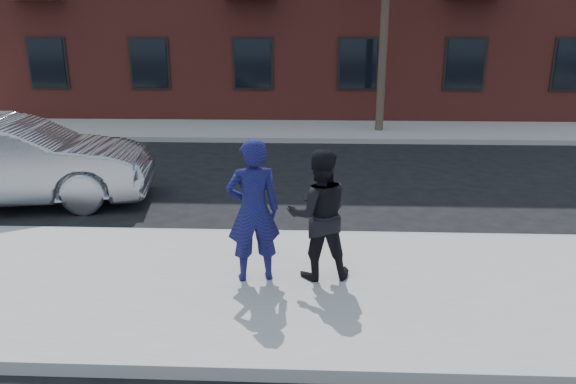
{
  "coord_description": "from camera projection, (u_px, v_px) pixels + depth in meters",
  "views": [
    {
      "loc": [
        2.18,
        -6.1,
        3.12
      ],
      "look_at": [
        1.91,
        0.4,
        1.16
      ],
      "focal_mm": 32.0,
      "sensor_mm": 36.0,
      "label": 1
    }
  ],
  "objects": [
    {
      "name": "ground",
      "position": [
        144.0,
        282.0,
        6.82
      ],
      "size": [
        100.0,
        100.0,
        0.0
      ],
      "primitive_type": "plane",
      "color": "black",
      "rests_on": "ground"
    },
    {
      "name": "near_sidewalk",
      "position": [
        137.0,
        286.0,
        6.56
      ],
      "size": [
        50.0,
        3.5,
        0.15
      ],
      "primitive_type": "cube",
      "color": "#989590",
      "rests_on": "ground"
    },
    {
      "name": "near_curb",
      "position": [
        173.0,
        234.0,
        8.28
      ],
      "size": [
        50.0,
        0.1,
        0.15
      ],
      "primitive_type": "cube",
      "color": "#999691",
      "rests_on": "ground"
    },
    {
      "name": "far_sidewalk",
      "position": [
        246.0,
        130.0,
        17.56
      ],
      "size": [
        50.0,
        3.5,
        0.15
      ],
      "primitive_type": "cube",
      "color": "#989590",
      "rests_on": "ground"
    },
    {
      "name": "far_curb",
      "position": [
        239.0,
        140.0,
        15.84
      ],
      "size": [
        50.0,
        0.1,
        0.15
      ],
      "primitive_type": "cube",
      "color": "#999691",
      "rests_on": "ground"
    },
    {
      "name": "silver_sedan",
      "position": [
        9.0,
        162.0,
        9.74
      ],
      "size": [
        5.42,
        2.71,
        1.71
      ],
      "primitive_type": "imported",
      "rotation": [
        0.0,
        0.0,
        1.75
      ],
      "color": "#999BA3",
      "rests_on": "ground"
    },
    {
      "name": "man_hoodie",
      "position": [
        253.0,
        211.0,
        6.34
      ],
      "size": [
        0.75,
        0.58,
        1.83
      ],
      "rotation": [
        0.0,
        0.0,
        3.37
      ],
      "color": "navy",
      "rests_on": "near_sidewalk"
    },
    {
      "name": "man_peacoat",
      "position": [
        319.0,
        215.0,
        6.43
      ],
      "size": [
        0.9,
        0.74,
        1.68
      ],
      "rotation": [
        0.0,
        0.0,
        3.28
      ],
      "color": "black",
      "rests_on": "near_sidewalk"
    }
  ]
}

